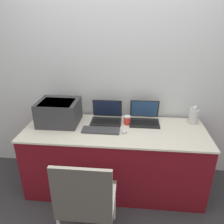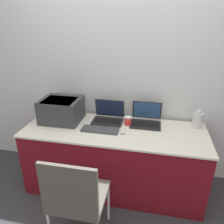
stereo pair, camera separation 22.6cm
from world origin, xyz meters
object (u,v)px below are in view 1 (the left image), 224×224
object	(u,v)px
coffee_cup	(127,120)
chair	(86,198)
laptop_left	(107,117)
metal_pitcher	(194,115)
mouse	(124,132)
printer	(59,111)
laptop_right	(144,118)
external_keyboard	(101,130)

from	to	relation	value
coffee_cup	chair	distance (m)	0.98
laptop_left	metal_pitcher	xyz separation A→B (m)	(0.96, 0.03, 0.04)
coffee_cup	mouse	xyz separation A→B (m)	(-0.02, -0.22, -0.03)
printer	laptop_right	world-z (taller)	printer
laptop_right	printer	bearing A→B (deg)	-173.15
coffee_cup	laptop_left	bearing A→B (deg)	165.93
laptop_right	mouse	xyz separation A→B (m)	(-0.21, -0.29, -0.03)
printer	external_keyboard	size ratio (longest dim) A/B	1.11
metal_pitcher	chair	distance (m)	1.45
mouse	printer	bearing A→B (deg)	166.48
external_keyboard	chair	xyz separation A→B (m)	(-0.02, -0.71, -0.23)
printer	metal_pitcher	distance (m)	1.48
mouse	metal_pitcher	bearing A→B (deg)	22.43
laptop_right	coffee_cup	size ratio (longest dim) A/B	3.44
chair	laptop_right	bearing A→B (deg)	63.86
laptop_left	printer	bearing A→B (deg)	-168.84
printer	laptop_left	distance (m)	0.53
laptop_left	external_keyboard	distance (m)	0.26
external_keyboard	laptop_left	bearing A→B (deg)	83.16
laptop_left	coffee_cup	xyz separation A→B (m)	(0.23, -0.06, -0.00)
laptop_right	external_keyboard	xyz separation A→B (m)	(-0.46, -0.26, -0.04)
chair	mouse	bearing A→B (deg)	68.74
external_keyboard	chair	bearing A→B (deg)	-91.66
chair	coffee_cup	bearing A→B (deg)	72.40
laptop_left	metal_pitcher	distance (m)	0.96
coffee_cup	mouse	distance (m)	0.22
printer	mouse	distance (m)	0.76
external_keyboard	laptop_right	bearing A→B (deg)	30.10
laptop_left	mouse	world-z (taller)	laptop_left
laptop_right	metal_pitcher	world-z (taller)	laptop_right
coffee_cup	chair	xyz separation A→B (m)	(-0.29, -0.90, -0.26)
chair	printer	bearing A→B (deg)	118.34
laptop_left	chair	distance (m)	1.00
external_keyboard	chair	world-z (taller)	chair
laptop_left	metal_pitcher	world-z (taller)	laptop_left
printer	chair	distance (m)	1.04
metal_pitcher	printer	bearing A→B (deg)	-174.83
mouse	chair	bearing A→B (deg)	-111.26
external_keyboard	printer	bearing A→B (deg)	162.59
printer	laptop_right	distance (m)	0.95
coffee_cup	chair	size ratio (longest dim) A/B	0.10
external_keyboard	coffee_cup	bearing A→B (deg)	36.20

